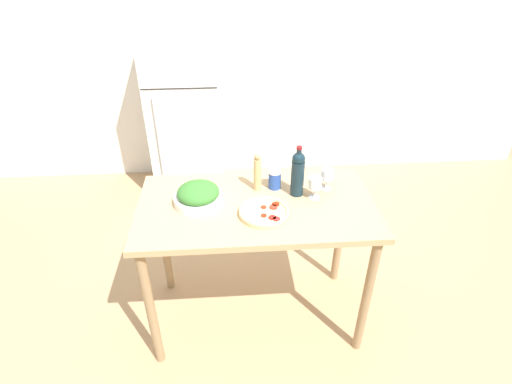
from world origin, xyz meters
TOP-DOWN VIEW (x-y plane):
  - ground_plane at (0.00, 0.00)m, footprint 14.00×14.00m
  - wall_back at (0.00, 2.14)m, footprint 6.40×0.08m
  - refrigerator at (-0.56, 1.77)m, footprint 0.67×0.66m
  - prep_counter at (0.00, 0.00)m, footprint 1.40×0.75m
  - wine_bottle at (0.25, 0.09)m, footprint 0.08×0.08m
  - wine_glass_near at (0.35, 0.04)m, footprint 0.08×0.08m
  - wine_glass_far at (0.44, 0.14)m, footprint 0.08×0.08m
  - pepper_mill at (0.02, 0.16)m, footprint 0.05×0.05m
  - salad_bowl at (-0.34, 0.04)m, footprint 0.29×0.29m
  - homemade_pizza at (0.04, -0.11)m, footprint 0.29×0.29m
  - salt_canister at (0.13, 0.17)m, footprint 0.08×0.08m

SIDE VIEW (x-z plane):
  - ground_plane at x=0.00m, z-range 0.00..0.00m
  - refrigerator at x=-0.56m, z-range 0.00..1.64m
  - prep_counter at x=0.00m, z-range 0.35..1.31m
  - homemade_pizza at x=0.04m, z-range 0.96..0.99m
  - salad_bowl at x=-0.34m, z-range 0.95..1.07m
  - salt_canister at x=0.13m, z-range 0.96..1.08m
  - wine_glass_far at x=0.44m, z-range 0.98..1.12m
  - wine_glass_near at x=0.35m, z-range 0.98..1.12m
  - pepper_mill at x=0.02m, z-range 0.95..1.20m
  - wine_bottle at x=0.25m, z-range 0.95..1.27m
  - wall_back at x=0.00m, z-range 0.00..2.60m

